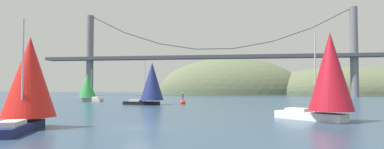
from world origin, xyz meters
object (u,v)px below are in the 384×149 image
at_px(sailboat_green_sail, 88,86).
at_px(sailboat_navy_sail, 151,83).
at_px(channel_buoy, 183,102).
at_px(sailboat_crimson_sail, 328,75).
at_px(sailboat_red_spinnaker, 29,80).

height_order(sailboat_green_sail, sailboat_navy_sail, sailboat_navy_sail).
height_order(sailboat_green_sail, channel_buoy, sailboat_green_sail).
xyz_separation_m(sailboat_crimson_sail, sailboat_red_spinnaker, (-27.03, -9.14, -0.62)).
bearing_deg(sailboat_navy_sail, sailboat_red_spinnaker, -91.48).
xyz_separation_m(sailboat_green_sail, sailboat_crimson_sail, (45.89, -39.77, 1.09)).
relative_size(sailboat_crimson_sail, channel_buoy, 3.55).
bearing_deg(sailboat_crimson_sail, sailboat_green_sail, 139.09).
bearing_deg(sailboat_crimson_sail, sailboat_red_spinnaker, -161.31).
bearing_deg(sailboat_crimson_sail, sailboat_navy_sail, 134.32).
distance_m(sailboat_green_sail, channel_buoy, 27.28).
xyz_separation_m(sailboat_navy_sail, sailboat_red_spinnaker, (-0.93, -35.87, -0.24)).
relative_size(sailboat_green_sail, sailboat_navy_sail, 0.87).
bearing_deg(channel_buoy, sailboat_red_spinnaker, -99.45).
height_order(sailboat_green_sail, sailboat_crimson_sail, sailboat_crimson_sail).
bearing_deg(sailboat_red_spinnaker, sailboat_navy_sail, 88.52).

